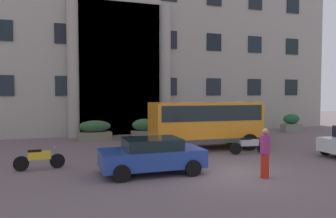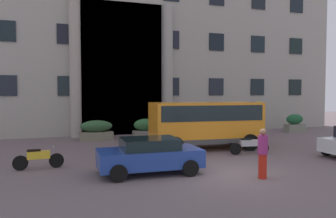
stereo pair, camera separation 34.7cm
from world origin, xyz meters
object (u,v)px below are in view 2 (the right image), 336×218
parked_compact_extra (149,155)px  pedestrian_child_trailing (263,153)px  motorcycle_far_end (140,151)px  hedge_planter_east (295,123)px  motorcycle_near_kerb (38,158)px  hedge_planter_entrance_right (145,129)px  scooter_by_planter (249,145)px  hedge_planter_entrance_left (96,131)px  bus_stop_sign (258,117)px  orange_minibus (206,121)px

parked_compact_extra → pedestrian_child_trailing: pedestrian_child_trailing is taller
motorcycle_far_end → hedge_planter_east: bearing=30.8°
parked_compact_extra → motorcycle_near_kerb: size_ratio=2.01×
hedge_planter_entrance_right → scooter_by_planter: size_ratio=0.80×
hedge_planter_entrance_left → parked_compact_extra: bearing=-83.5°
scooter_by_planter → bus_stop_sign: bearing=58.9°
orange_minibus → hedge_planter_entrance_right: (-2.18, 5.12, -0.91)m
hedge_planter_entrance_left → hedge_planter_east: 15.49m
motorcycle_near_kerb → pedestrian_child_trailing: bearing=-31.1°
motorcycle_far_end → hedge_planter_entrance_left: bearing=104.1°
hedge_planter_entrance_right → hedge_planter_entrance_left: bearing=-179.2°
hedge_planter_east → motorcycle_near_kerb: hedge_planter_east is taller
motorcycle_far_end → pedestrian_child_trailing: bearing=-46.1°
bus_stop_sign → hedge_planter_east: bus_stop_sign is taller
hedge_planter_entrance_left → hedge_planter_entrance_right: hedge_planter_entrance_right is taller
hedge_planter_entrance_left → pedestrian_child_trailing: 12.50m
orange_minibus → bus_stop_sign: (4.47, 1.64, 0.02)m
hedge_planter_east → hedge_planter_entrance_right: 12.18m
orange_minibus → motorcycle_far_end: bearing=-150.0°
orange_minibus → scooter_by_planter: size_ratio=2.95×
hedge_planter_east → hedge_planter_entrance_right: size_ratio=0.95×
scooter_by_planter → hedge_planter_east: bearing=47.3°
motorcycle_far_end → scooter_by_planter: bearing=3.7°
hedge_planter_entrance_left → bus_stop_sign: bearing=-19.0°
bus_stop_sign → pedestrian_child_trailing: bus_stop_sign is taller
parked_compact_extra → pedestrian_child_trailing: (3.72, -2.04, 0.22)m
bus_stop_sign → scooter_by_planter: size_ratio=1.22×
hedge_planter_east → motorcycle_far_end: size_ratio=0.82×
motorcycle_near_kerb → hedge_planter_entrance_right: bearing=45.7°
hedge_planter_entrance_left → motorcycle_near_kerb: bearing=-112.8°
parked_compact_extra → motorcycle_near_kerb: (-4.19, 2.09, -0.26)m
pedestrian_child_trailing → scooter_by_planter: bearing=105.1°
hedge_planter_entrance_left → motorcycle_near_kerb: 8.03m
hedge_planter_east → motorcycle_far_end: hedge_planter_east is taller
orange_minibus → pedestrian_child_trailing: size_ratio=3.36×
hedge_planter_east → pedestrian_child_trailing: size_ratio=0.86×
motorcycle_far_end → parked_compact_extra: bearing=-89.7°
motorcycle_near_kerb → scooter_by_planter: bearing=-2.8°
hedge_planter_entrance_left → parked_compact_extra: size_ratio=0.54×
hedge_planter_entrance_left → hedge_planter_entrance_right: size_ratio=1.29×
orange_minibus → hedge_planter_east: bearing=29.5°
scooter_by_planter → parked_compact_extra: bearing=-151.4°
scooter_by_planter → pedestrian_child_trailing: size_ratio=1.14×
motorcycle_near_kerb → motorcycle_far_end: size_ratio=1.02×
orange_minibus → hedge_planter_entrance_left: orange_minibus is taller
orange_minibus → parked_compact_extra: bearing=-131.7°
hedge_planter_east → hedge_planter_entrance_right: (-12.18, 0.19, -0.04)m
bus_stop_sign → hedge_planter_entrance_left: bus_stop_sign is taller
parked_compact_extra → scooter_by_planter: parked_compact_extra is taller
hedge_planter_east → motorcycle_near_kerb: 19.97m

